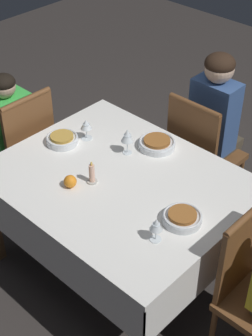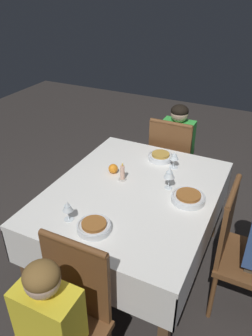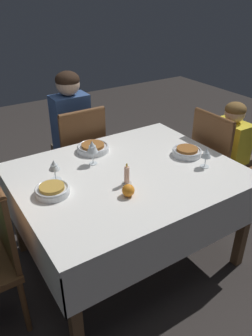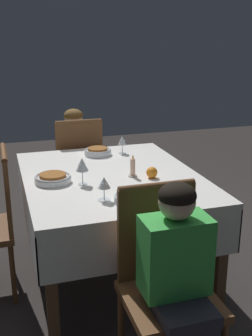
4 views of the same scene
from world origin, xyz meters
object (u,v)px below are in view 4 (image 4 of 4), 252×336
object	(u,v)px
wine_glass_west	(122,141)
wine_glass_east	(104,184)
chair_west	(78,166)
chair_east	(164,276)
wine_glass_south	(82,165)
person_child_green	(180,287)
bowl_east	(132,198)
dining_table	(111,187)
candle_centerpiece	(133,169)
orange_fruit	(152,172)
person_child_yellow	(74,157)
bowl_south	(53,178)
bowl_west	(98,151)

from	to	relation	value
wine_glass_west	wine_glass_east	distance (m)	0.96
chair_west	chair_east	world-z (taller)	same
wine_glass_south	person_child_green	bearing A→B (deg)	13.28
wine_glass_south	bowl_east	distance (m)	0.43
wine_glass_east	bowl_east	bearing A→B (deg)	61.40
dining_table	wine_glass_west	bearing A→B (deg)	154.53
dining_table	wine_glass_west	xyz separation A→B (m)	(-0.46, 0.22, 0.18)
chair_west	dining_table	bearing A→B (deg)	93.01
candle_centerpiece	orange_fruit	distance (m)	0.13
wine_glass_south	bowl_east	world-z (taller)	wine_glass_south
chair_east	orange_fruit	size ratio (longest dim) A/B	13.02
person_child_yellow	wine_glass_west	distance (m)	0.74
candle_centerpiece	chair_east	bearing A→B (deg)	-7.76
dining_table	bowl_south	bearing A→B (deg)	-83.20
wine_glass_west	bowl_east	world-z (taller)	wine_glass_west
person_child_green	orange_fruit	bearing A→B (deg)	76.75
wine_glass_south	orange_fruit	size ratio (longest dim) A/B	2.34
chair_east	wine_glass_east	distance (m)	0.61
bowl_south	candle_centerpiece	distance (m)	0.51
orange_fruit	bowl_west	bearing A→B (deg)	-161.89
person_child_yellow	person_child_green	distance (m)	2.18
wine_glass_east	chair_west	bearing A→B (deg)	175.64
person_child_yellow	person_child_green	size ratio (longest dim) A/B	0.98
dining_table	bowl_east	distance (m)	0.51
wine_glass_east	person_child_yellow	bearing A→B (deg)	176.13
person_child_green	bowl_west	xyz separation A→B (m)	(-1.57, 0.02, 0.19)
wine_glass_east	candle_centerpiece	bearing A→B (deg)	140.86
bowl_south	candle_centerpiece	world-z (taller)	candle_centerpiece
bowl_east	bowl_south	bearing A→B (deg)	-140.93
wine_glass_east	bowl_west	bearing A→B (deg)	168.64
person_child_yellow	wine_glass_east	world-z (taller)	person_child_yellow
person_child_yellow	orange_fruit	distance (m)	1.29
dining_table	person_child_green	distance (m)	1.09
chair_west	candle_centerpiece	bearing A→B (deg)	99.88
bowl_west	bowl_east	world-z (taller)	same
bowl_west	orange_fruit	size ratio (longest dim) A/B	2.84
chair_west	person_child_yellow	world-z (taller)	person_child_yellow
person_child_green	dining_table	bearing A→B (deg)	90.67
person_child_yellow	chair_west	bearing A→B (deg)	90.00
wine_glass_east	orange_fruit	size ratio (longest dim) A/B	1.90
dining_table	candle_centerpiece	world-z (taller)	candle_centerpiece
wine_glass_west	candle_centerpiece	world-z (taller)	candle_centerpiece
chair_west	bowl_east	world-z (taller)	chair_west
person_child_yellow	candle_centerpiece	world-z (taller)	person_child_yellow
wine_glass_south	bowl_east	size ratio (longest dim) A/B	0.85
bowl_east	orange_fruit	bearing A→B (deg)	145.04
dining_table	candle_centerpiece	size ratio (longest dim) A/B	9.76
chair_east	bowl_east	distance (m)	0.48
bowl_south	bowl_west	distance (m)	0.67
candle_centerpiece	orange_fruit	bearing A→B (deg)	61.03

